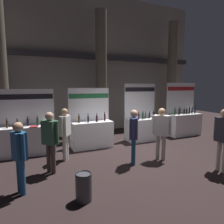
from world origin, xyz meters
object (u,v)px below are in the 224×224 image
visitor_8 (20,153)px  exhibitor_booth_1 (92,132)px  trash_bin (84,187)px  visitor_2 (65,130)px  visitor_0 (50,137)px  exhibitor_booth_0 (29,138)px  exhibitor_booth_3 (184,122)px  exhibitor_booth_2 (143,127)px  visitor_5 (223,135)px  visitor_6 (161,129)px  visitor_3 (134,132)px

visitor_8 → exhibitor_booth_1: bearing=113.8°
trash_bin → visitor_2: visitor_2 is taller
visitor_0 → exhibitor_booth_0: bearing=-25.6°
exhibitor_booth_1 → exhibitor_booth_3: size_ratio=0.91×
visitor_0 → visitor_2: (0.53, 0.80, -0.01)m
visitor_8 → exhibitor_booth_2: bearing=95.9°
exhibitor_booth_0 → exhibitor_booth_1: bearing=-2.1°
visitor_0 → visitor_5: bearing=-154.2°
exhibitor_booth_2 → visitor_5: (0.28, -3.57, 0.44)m
exhibitor_booth_0 → trash_bin: exhibitor_booth_0 is taller
exhibitor_booth_2 → visitor_6: exhibitor_booth_2 is taller
exhibitor_booth_0 → visitor_8: bearing=-93.9°
exhibitor_booth_3 → visitor_2: exhibitor_booth_3 is taller
exhibitor_booth_0 → visitor_3: bearing=-36.9°
visitor_3 → visitor_8: (-3.08, -0.48, -0.06)m
exhibitor_booth_0 → visitor_2: (1.07, -1.05, 0.40)m
exhibitor_booth_1 → trash_bin: exhibitor_booth_1 is taller
exhibitor_booth_3 → visitor_5: 4.13m
visitor_0 → visitor_2: visitor_0 is taller
exhibitor_booth_2 → visitor_8: (-4.76, -2.62, 0.33)m
visitor_8 → visitor_6: bearing=73.1°
visitor_0 → visitor_2: size_ratio=1.01×
exhibitor_booth_2 → visitor_3: bearing=-128.1°
trash_bin → visitor_2: 2.52m
visitor_5 → trash_bin: bearing=86.7°
exhibitor_booth_2 → visitor_0: size_ratio=1.47×
trash_bin → visitor_8: visitor_8 is taller
exhibitor_booth_1 → exhibitor_booth_2: exhibitor_booth_2 is taller
exhibitor_booth_2 → exhibitor_booth_1: bearing=-178.9°
visitor_6 → visitor_5: bearing=-15.6°
exhibitor_booth_2 → visitor_2: (-3.51, -1.01, 0.39)m
exhibitor_booth_3 → trash_bin: 6.81m
visitor_3 → visitor_6: (0.96, -0.05, 0.02)m
visitor_0 → trash_bin: bearing=154.2°
exhibitor_booth_3 → visitor_6: size_ratio=1.50×
exhibitor_booth_3 → exhibitor_booth_0: bearing=179.7°
visitor_6 → visitor_8: size_ratio=1.04×
exhibitor_booth_2 → visitor_3: 2.75m
visitor_5 → visitor_2: bearing=54.8°
exhibitor_booth_1 → visitor_2: (-1.17, -0.96, 0.40)m
exhibitor_booth_0 → visitor_2: 1.55m
visitor_3 → visitor_6: size_ratio=0.99×
exhibitor_booth_1 → visitor_5: exhibitor_booth_1 is taller
trash_bin → visitor_5: 3.93m
visitor_5 → visitor_8: bearing=78.2°
visitor_8 → visitor_3: bearing=75.9°
visitor_3 → visitor_6: bearing=118.8°
visitor_6 → exhibitor_booth_3: bearing=74.4°
exhibitor_booth_0 → exhibitor_booth_1: (2.24, -0.08, 0.01)m
exhibitor_booth_2 → exhibitor_booth_3: bearing=0.1°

